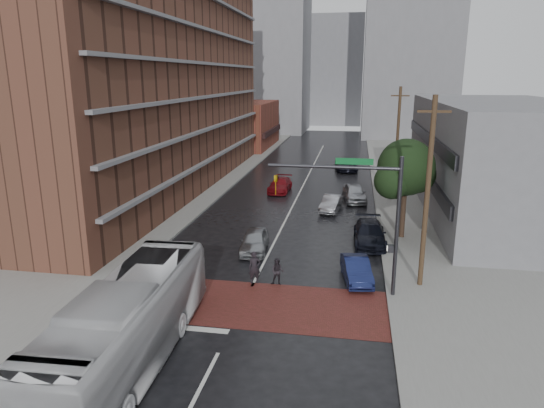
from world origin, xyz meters
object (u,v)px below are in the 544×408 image
(car_travel_a, at_px, (254,241))
(car_parked_near, at_px, (356,270))
(suv_travel, at_px, (346,165))
(car_parked_far, at_px, (354,193))
(pedestrian_a, at_px, (255,268))
(car_travel_c, at_px, (280,185))
(pedestrian_b, at_px, (277,272))
(transit_bus, at_px, (127,325))
(car_parked_mid, at_px, (370,234))
(car_travel_b, at_px, (331,203))

(car_travel_a, xyz_separation_m, car_parked_near, (6.43, -3.52, -0.06))
(suv_travel, bearing_deg, car_parked_far, -92.60)
(pedestrian_a, xyz_separation_m, car_travel_c, (-1.97, 21.50, -0.22))
(car_travel_a, bearing_deg, pedestrian_b, -69.75)
(transit_bus, bearing_deg, car_parked_near, 46.06)
(pedestrian_a, height_order, suv_travel, pedestrian_a)
(pedestrian_b, xyz_separation_m, car_parked_far, (3.90, 18.94, 0.03))
(car_parked_mid, relative_size, car_parked_far, 1.10)
(car_travel_a, height_order, suv_travel, suv_travel)
(car_travel_b, bearing_deg, pedestrian_a, -93.90)
(car_parked_mid, bearing_deg, car_travel_c, 118.65)
(transit_bus, relative_size, car_travel_c, 2.65)
(pedestrian_a, distance_m, car_parked_mid, 9.78)
(car_travel_b, height_order, car_parked_mid, car_parked_mid)
(transit_bus, xyz_separation_m, pedestrian_a, (3.21, 8.37, -0.80))
(transit_bus, xyz_separation_m, car_travel_c, (1.24, 29.87, -1.03))
(pedestrian_a, bearing_deg, car_travel_c, 73.10)
(car_parked_mid, bearing_deg, pedestrian_b, -125.43)
(car_travel_a, xyz_separation_m, car_travel_b, (4.33, 10.51, -0.04))
(car_travel_b, distance_m, car_parked_mid, 8.34)
(pedestrian_b, bearing_deg, transit_bus, -117.99)
(car_parked_near, bearing_deg, pedestrian_b, -172.19)
(car_travel_c, bearing_deg, car_parked_near, -68.14)
(pedestrian_a, xyz_separation_m, car_parked_mid, (6.25, 7.52, -0.16))
(suv_travel, bearing_deg, car_travel_c, -123.52)
(car_travel_c, distance_m, suv_travel, 13.45)
(car_travel_b, distance_m, car_parked_near, 14.19)
(pedestrian_b, xyz_separation_m, car_travel_b, (2.05, 15.32, -0.09))
(pedestrian_a, height_order, car_parked_far, pedestrian_a)
(car_parked_far, bearing_deg, car_parked_mid, -93.13)
(pedestrian_b, relative_size, suv_travel, 0.29)
(transit_bus, xyz_separation_m, pedestrian_b, (4.45, 8.37, -0.95))
(car_parked_mid, distance_m, car_parked_far, 11.48)
(pedestrian_a, bearing_deg, car_parked_far, 52.66)
(car_travel_a, relative_size, car_parked_near, 1.06)
(transit_bus, xyz_separation_m, car_parked_far, (8.35, 27.31, -0.92))
(pedestrian_a, relative_size, car_parked_far, 0.39)
(car_travel_b, height_order, suv_travel, suv_travel)
(pedestrian_a, height_order, car_parked_near, pedestrian_a)
(pedestrian_a, bearing_deg, car_parked_mid, 28.13)
(pedestrian_a, relative_size, car_travel_b, 0.45)
(car_travel_a, height_order, car_parked_far, car_parked_far)
(pedestrian_a, xyz_separation_m, car_parked_near, (5.41, 1.29, -0.26))
(pedestrian_b, height_order, suv_travel, pedestrian_b)
(car_travel_b, relative_size, car_parked_mid, 0.79)
(car_travel_b, bearing_deg, car_travel_c, 138.75)
(suv_travel, distance_m, car_parked_far, 14.61)
(pedestrian_b, distance_m, car_parked_near, 4.36)
(car_travel_a, bearing_deg, car_travel_c, 88.18)
(pedestrian_b, xyz_separation_m, car_parked_mid, (5.00, 7.52, -0.01))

